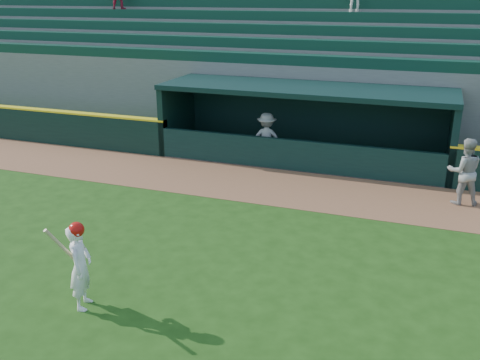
{
  "coord_description": "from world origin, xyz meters",
  "views": [
    {
      "loc": [
        3.92,
        -9.12,
        5.33
      ],
      "look_at": [
        0.0,
        1.6,
        1.3
      ],
      "focal_mm": 40.0,
      "sensor_mm": 36.0,
      "label": 1
    }
  ],
  "objects": [
    {
      "name": "warning_track",
      "position": [
        0.0,
        4.9,
        0.01
      ],
      "size": [
        40.0,
        3.0,
        0.01
      ],
      "primitive_type": "cube",
      "color": "brown",
      "rests_on": "ground"
    },
    {
      "name": "stands",
      "position": [
        0.02,
        12.57,
        2.39
      ],
      "size": [
        34.5,
        6.25,
        7.16
      ],
      "color": "slate",
      "rests_on": "ground"
    },
    {
      "name": "ground",
      "position": [
        0.0,
        0.0,
        0.0
      ],
      "size": [
        120.0,
        120.0,
        0.0
      ],
      "primitive_type": "plane",
      "color": "#1D4110",
      "rests_on": "ground"
    },
    {
      "name": "dugout_player_inside",
      "position": [
        -1.04,
        6.96,
        0.84
      ],
      "size": [
        1.18,
        0.83,
        1.67
      ],
      "primitive_type": "imported",
      "rotation": [
        0.0,
        0.0,
        3.35
      ],
      "color": "#9FA09B",
      "rests_on": "ground"
    },
    {
      "name": "batter_at_plate",
      "position": [
        -1.55,
        -2.29,
        0.83
      ],
      "size": [
        0.59,
        0.78,
        1.65
      ],
      "color": "white",
      "rests_on": "ground"
    },
    {
      "name": "dugout",
      "position": [
        0.0,
        8.0,
        1.36
      ],
      "size": [
        9.4,
        2.8,
        2.46
      ],
      "color": "slate",
      "rests_on": "ground"
    },
    {
      "name": "dugout_player_front",
      "position": [
        4.89,
        5.33,
        0.89
      ],
      "size": [
        0.99,
        0.84,
        1.79
      ],
      "primitive_type": "imported",
      "rotation": [
        0.0,
        0.0,
        3.35
      ],
      "color": "#9D9D98",
      "rests_on": "ground"
    }
  ]
}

